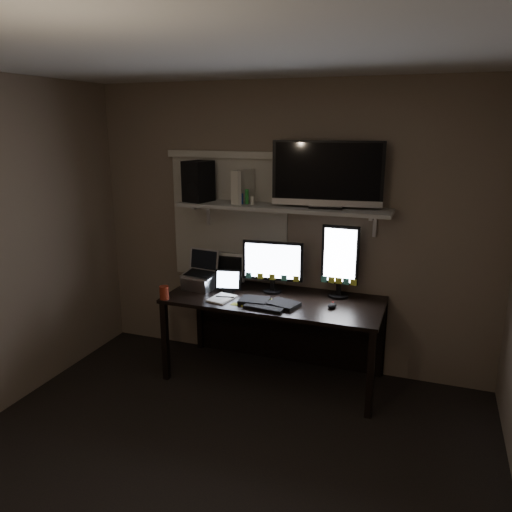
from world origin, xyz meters
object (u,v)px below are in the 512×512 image
at_px(cup, 164,293).
at_px(keyboard, 269,302).
at_px(mouse, 332,306).
at_px(tv, 327,175).
at_px(monitor_landscape, 273,267).
at_px(tablet, 229,281).
at_px(laptop, 199,271).
at_px(monitor_portrait, 340,261).
at_px(desk, 278,313).
at_px(game_console, 243,187).
at_px(speaker, 198,181).

bearing_deg(cup, keyboard, 11.72).
distance_m(mouse, tv, 1.04).
xyz_separation_m(monitor_landscape, tv, (0.43, 0.06, 0.79)).
distance_m(tablet, laptop, 0.28).
bearing_deg(monitor_portrait, desk, -166.32).
bearing_deg(desk, monitor_landscape, 155.10).
bearing_deg(monitor_landscape, tablet, -166.81).
bearing_deg(monitor_landscape, game_console, 161.27).
distance_m(desk, monitor_portrait, 0.70).
bearing_deg(desk, mouse, -19.27).
xyz_separation_m(tv, game_console, (-0.73, 0.01, -0.12)).
bearing_deg(cup, tv, 23.90).
distance_m(game_console, speaker, 0.41).
xyz_separation_m(desk, laptop, (-0.69, -0.11, 0.34)).
relative_size(monitor_portrait, mouse, 6.28).
xyz_separation_m(monitor_landscape, laptop, (-0.63, -0.14, -0.06)).
relative_size(monitor_landscape, laptop, 1.58).
xyz_separation_m(mouse, cup, (-1.35, -0.27, 0.04)).
distance_m(desk, speaker, 1.34).
distance_m(keyboard, laptop, 0.73).
xyz_separation_m(mouse, laptop, (-1.19, 0.07, 0.15)).
xyz_separation_m(tablet, cup, (-0.43, -0.36, -0.04)).
relative_size(monitor_landscape, game_console, 1.84).
bearing_deg(desk, game_console, 164.59).
height_order(desk, monitor_portrait, monitor_portrait).
height_order(mouse, speaker, speaker).
relative_size(monitor_landscape, tv, 0.59).
bearing_deg(speaker, monitor_landscape, 11.29).
distance_m(monitor_portrait, tv, 0.72).
xyz_separation_m(desk, game_console, (-0.36, 0.10, 1.07)).
height_order(monitor_landscape, keyboard, monitor_landscape).
bearing_deg(desk, monitor_portrait, 11.92).
xyz_separation_m(tablet, laptop, (-0.27, -0.02, 0.07)).
relative_size(monitor_landscape, keyboard, 1.06).
bearing_deg(game_console, desk, 1.24).
bearing_deg(game_console, mouse, -1.04).
xyz_separation_m(mouse, speaker, (-1.26, 0.24, 0.91)).
xyz_separation_m(monitor_landscape, mouse, (0.56, -0.20, -0.21)).
relative_size(desk, game_console, 6.33).
height_order(laptop, tv, tv).
bearing_deg(monitor_landscape, tv, 2.88).
bearing_deg(cup, monitor_landscape, 31.19).
bearing_deg(monitor_portrait, mouse, -87.56).
relative_size(tv, speaker, 2.53).
distance_m(monitor_portrait, tablet, 0.97).
xyz_separation_m(tablet, game_console, (0.06, 0.19, 0.79)).
height_order(laptop, cup, laptop).
distance_m(keyboard, mouse, 0.51).
height_order(keyboard, tablet, tablet).
bearing_deg(laptop, tablet, 10.31).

